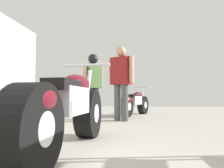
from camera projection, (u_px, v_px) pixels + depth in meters
The scene contains 5 objects.
ground_plane at pixel (95, 125), 4.21m from camera, with size 17.50×17.50×0.00m, color #A8A399.
motorcycle_maroon_cruiser at pixel (68, 110), 2.21m from camera, with size 0.63×2.13×0.99m.
motorcycle_black_naked at pixel (135, 103), 6.50m from camera, with size 0.90×1.82×0.88m.
mechanic_in_blue at pixel (121, 78), 5.07m from camera, with size 0.65×0.45×1.73m.
mechanic_with_helmet at pixel (93, 80), 5.47m from camera, with size 0.46×0.58×1.64m.
Camera 1 is at (0.86, -0.53, 0.55)m, focal length 34.89 mm.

